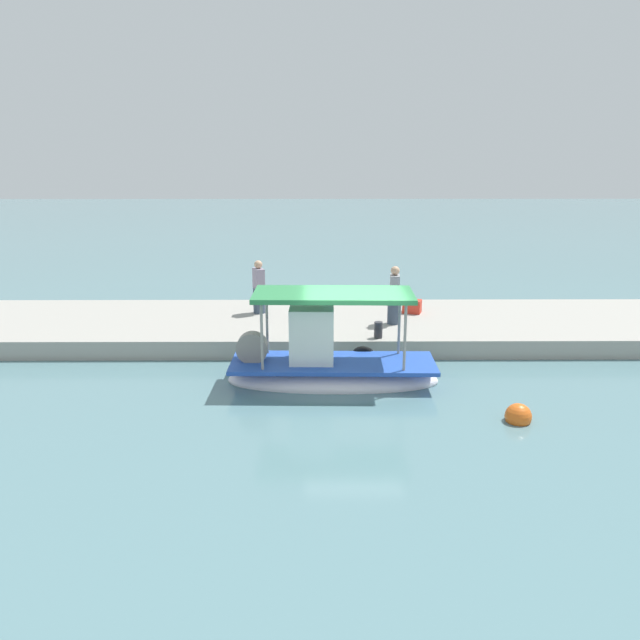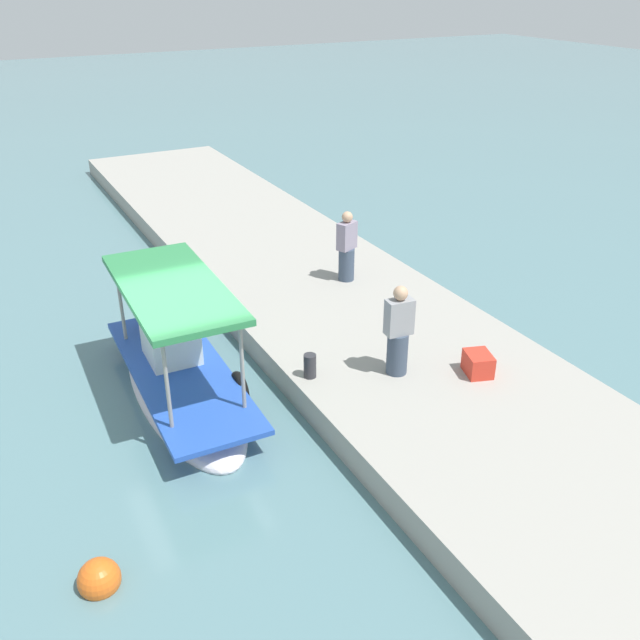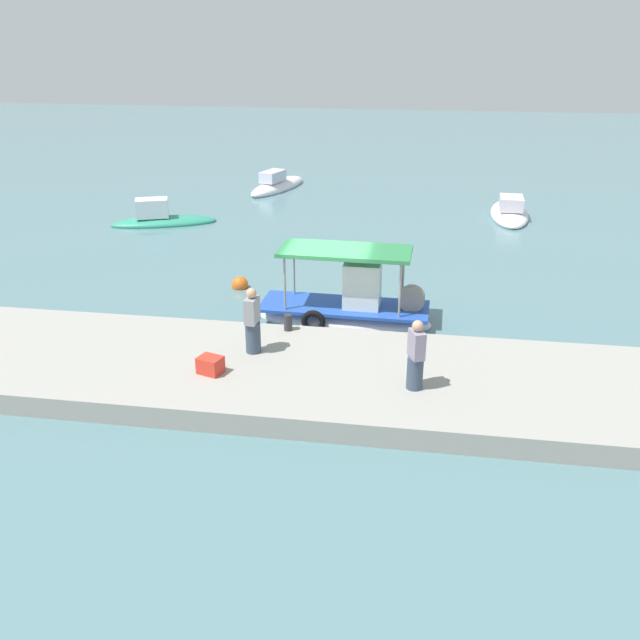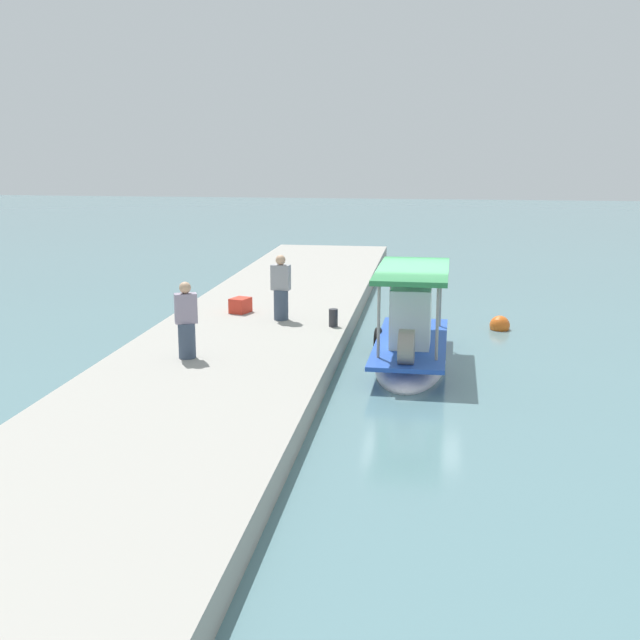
{
  "view_description": "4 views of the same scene",
  "coord_description": "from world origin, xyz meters",
  "views": [
    {
      "loc": [
        0.95,
        15.32,
        5.84
      ],
      "look_at": [
        0.84,
        -2.38,
        1.03
      ],
      "focal_mm": 35.79,
      "sensor_mm": 36.0,
      "label": 1
    },
    {
      "loc": [
        -10.85,
        2.91,
        7.5
      ],
      "look_at": [
        0.23,
        -2.94,
        1.09
      ],
      "focal_mm": 39.02,
      "sensor_mm": 36.0,
      "label": 2
    },
    {
      "loc": [
        2.86,
        -19.7,
        8.51
      ],
      "look_at": [
        0.13,
        -2.39,
        1.02
      ],
      "focal_mm": 38.64,
      "sensor_mm": 36.0,
      "label": 3
    },
    {
      "loc": [
        19.76,
        0.45,
        5.31
      ],
      "look_at": [
        0.22,
        -2.38,
        0.95
      ],
      "focal_mm": 44.88,
      "sensor_mm": 36.0,
      "label": 4
    }
  ],
  "objects": [
    {
      "name": "cargo_crate",
      "position": [
        -2.22,
        -5.04,
        0.76
      ],
      "size": [
        0.69,
        0.62,
        0.43
      ],
      "primitive_type": "cube",
      "rotation": [
        0.0,
        0.0,
        2.83
      ],
      "color": "red",
      "rests_on": "dock_quay"
    },
    {
      "name": "mooring_bollard",
      "position": [
        -0.83,
        -2.17,
        0.79
      ],
      "size": [
        0.24,
        0.24,
        0.47
      ],
      "primitive_type": "cylinder",
      "color": "#2D2D33",
      "rests_on": "dock_quay"
    },
    {
      "name": "moored_boat_mid",
      "position": [
        -5.58,
        18.2,
        0.22
      ],
      "size": [
        3.01,
        5.41,
        1.37
      ],
      "color": "white",
      "rests_on": "ground_plane"
    },
    {
      "name": "moored_boat_far",
      "position": [
        -9.33,
        10.11,
        0.2
      ],
      "size": [
        5.08,
        3.12,
        1.45
      ],
      "color": "#2F9373",
      "rests_on": "ground_plane"
    },
    {
      "name": "moored_boat_near",
      "position": [
        6.84,
        13.99,
        0.2
      ],
      "size": [
        1.92,
        5.11,
        1.33
      ],
      "color": "white",
      "rests_on": "ground_plane"
    },
    {
      "name": "fisherman_by_crate",
      "position": [
        2.82,
        -5.05,
        1.34
      ],
      "size": [
        0.51,
        0.56,
        1.75
      ],
      "color": "#3A485D",
      "rests_on": "dock_quay"
    },
    {
      "name": "dock_quay",
      "position": [
        0.0,
        -4.36,
        0.28
      ],
      "size": [
        36.0,
        5.09,
        0.55
      ],
      "primitive_type": "cube",
      "color": "#9F9B93",
      "rests_on": "ground_plane"
    },
    {
      "name": "marker_buoy",
      "position": [
        -3.49,
        2.39,
        0.12
      ],
      "size": [
        0.59,
        0.59,
        0.59
      ],
      "color": "orange",
      "rests_on": "ground_plane"
    },
    {
      "name": "main_fishing_boat",
      "position": [
        0.63,
        -0.07,
        0.44
      ],
      "size": [
        5.44,
        1.89,
        2.72
      ],
      "color": "white",
      "rests_on": "ground_plane"
    },
    {
      "name": "ground_plane",
      "position": [
        0.0,
        0.0,
        0.0
      ],
      "size": [
        120.0,
        120.0,
        0.0
      ],
      "primitive_type": "plane",
      "color": "slate"
    },
    {
      "name": "fisherman_near_bollard",
      "position": [
        -1.45,
        -3.7,
        1.37
      ],
      "size": [
        0.44,
        0.53,
        1.8
      ],
      "color": "#3B485B",
      "rests_on": "dock_quay"
    }
  ]
}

